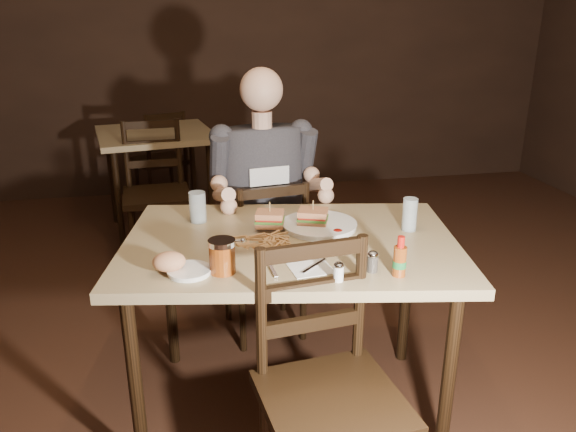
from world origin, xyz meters
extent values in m
plane|color=#312016|center=(0.00, 3.50, 1.40)|extent=(6.00, 0.00, 6.00)
cube|color=tan|center=(-0.11, 0.31, 0.75)|extent=(1.40, 1.05, 0.04)
cylinder|color=black|center=(-0.71, 0.07, 0.36)|extent=(0.05, 0.05, 0.73)
cylinder|color=black|center=(-0.60, 0.74, 0.36)|extent=(0.05, 0.05, 0.73)
cylinder|color=black|center=(0.37, -0.12, 0.36)|extent=(0.05, 0.05, 0.73)
cylinder|color=black|center=(0.49, 0.54, 0.36)|extent=(0.05, 0.05, 0.73)
cube|color=tan|center=(-0.68, 2.50, 0.75)|extent=(0.92, 0.92, 0.04)
cylinder|color=black|center=(-0.94, 2.13, 0.36)|extent=(0.04, 0.04, 0.73)
cylinder|color=black|center=(-1.04, 2.76, 0.36)|extent=(0.04, 0.04, 0.73)
cylinder|color=black|center=(-0.31, 2.24, 0.36)|extent=(0.04, 0.04, 0.73)
cylinder|color=black|center=(-0.41, 2.87, 0.36)|extent=(0.04, 0.04, 0.73)
cylinder|color=white|center=(0.03, 0.41, 0.78)|extent=(0.34, 0.34, 0.02)
ellipsoid|color=maroon|center=(0.08, 0.31, 0.79)|extent=(0.04, 0.04, 0.01)
cylinder|color=silver|center=(-0.45, 0.58, 0.83)|extent=(0.08, 0.08, 0.13)
cylinder|color=silver|center=(0.37, 0.32, 0.84)|extent=(0.07, 0.07, 0.13)
cube|color=white|center=(-0.10, 0.05, 0.77)|extent=(0.15, 0.15, 0.00)
cube|color=silver|center=(-0.23, 0.09, 0.78)|extent=(0.02, 0.19, 0.00)
cube|color=silver|center=(-0.08, 0.05, 0.78)|extent=(0.11, 0.10, 0.00)
cylinder|color=white|center=(-0.50, 0.09, 0.78)|extent=(0.17, 0.17, 0.01)
ellipsoid|color=tan|center=(-0.57, 0.10, 0.81)|extent=(0.12, 0.11, 0.07)
camera|label=1|loc=(-0.51, -1.64, 1.60)|focal=35.00mm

